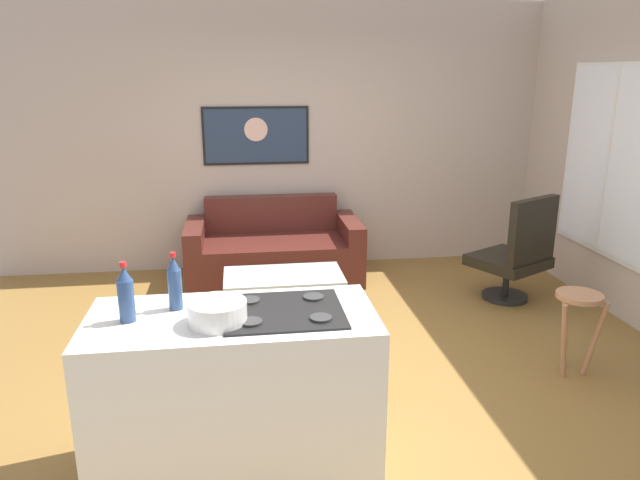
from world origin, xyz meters
name	(u,v)px	position (x,y,z in m)	size (l,w,h in m)	color
ground	(336,366)	(0.00, 0.00, -0.02)	(6.40, 6.40, 0.04)	brown
back_wall	(300,138)	(0.00, 2.42, 1.40)	(6.40, 0.05, 2.80)	#B4A193
couch	(274,252)	(-0.33, 1.95, 0.28)	(1.76, 0.87, 0.81)	#4B1E19
coffee_table	(283,278)	(-0.32, 0.86, 0.39)	(1.01, 0.56, 0.42)	silver
armchair	(517,253)	(1.85, 0.99, 0.47)	(0.81, 0.80, 1.01)	black
bar_stool	(577,312)	(1.65, -0.36, 0.47)	(0.36, 0.36, 0.61)	#A9724D
kitchen_counter	(236,395)	(-0.72, -1.10, 0.46)	(1.46, 0.68, 0.93)	white
soda_bottle	(126,295)	(-1.23, -1.11, 1.05)	(0.08, 0.08, 0.30)	navy
soda_bottle_2	(175,284)	(-1.01, -0.98, 1.05)	(0.07, 0.07, 0.30)	navy
mixing_bowl	(217,313)	(-0.79, -1.20, 0.96)	(0.29, 0.29, 0.11)	silver
wall_painting	(256,136)	(-0.46, 2.38, 1.43)	(1.11, 0.03, 0.60)	black
window	(609,161)	(2.59, 0.90, 1.32)	(0.03, 1.38, 1.68)	silver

